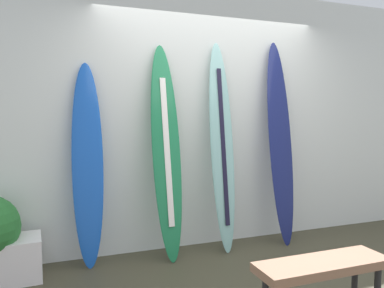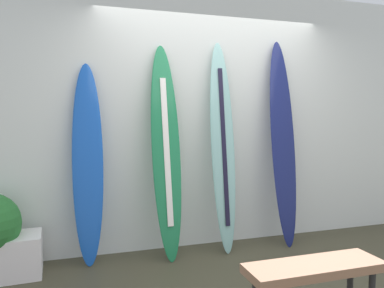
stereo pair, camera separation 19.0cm
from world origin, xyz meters
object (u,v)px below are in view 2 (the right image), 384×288
Objects in this scene: surfboard_cobalt at (88,164)px; surfboard_navy at (283,143)px; display_block_left at (19,255)px; surfboard_seafoam at (223,147)px; bench at (314,273)px; surfboard_emerald at (166,151)px.

surfboard_cobalt is 0.86× the size of surfboard_navy.
surfboard_navy is 5.73× the size of display_block_left.
bench is at bearing -90.13° from surfboard_seafoam.
surfboard_navy is at bearing -1.75° from surfboard_cobalt.
surfboard_navy is 1.89m from bench.
surfboard_navy is at bearing 0.06° from surfboard_emerald.
surfboard_navy reaches higher than surfboard_seafoam.
surfboard_navy is at bearing 65.98° from bench.
bench is at bearing -50.56° from surfboard_cobalt.
surfboard_seafoam reaches higher than surfboard_emerald.
surfboard_cobalt is 4.91× the size of display_block_left.
surfboard_cobalt is 0.76m from surfboard_emerald.
surfboard_emerald reaches higher than surfboard_cobalt.
surfboard_emerald is 1.84m from bench.
surfboard_cobalt is 2.06× the size of bench.
bench is (-0.71, -1.60, -0.73)m from surfboard_navy.
surfboard_emerald is 1.63m from display_block_left.
surfboard_seafoam is at bearing -2.02° from surfboard_cobalt.
surfboard_seafoam is 2.35× the size of bench.
surfboard_emerald is 2.29× the size of bench.
surfboard_emerald is at bearing -179.94° from surfboard_navy.
surfboard_navy is (2.08, -0.06, 0.16)m from surfboard_cobalt.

